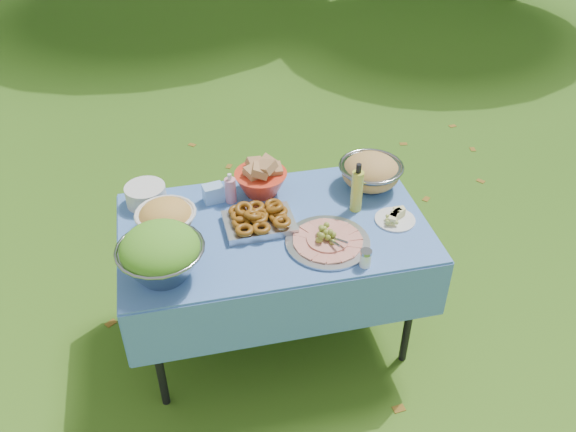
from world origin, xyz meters
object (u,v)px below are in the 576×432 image
(salad_bowl, at_px, (161,253))
(plate_stack, at_px, (146,195))
(charcuterie_platter, at_px, (328,236))
(oil_bottle, at_px, (357,187))
(pasta_bowl_steel, at_px, (371,171))
(picnic_table, at_px, (275,283))
(bread_bowl, at_px, (261,178))

(salad_bowl, distance_m, plate_stack, 0.56)
(charcuterie_platter, distance_m, oil_bottle, 0.32)
(plate_stack, height_order, pasta_bowl_steel, pasta_bowl_steel)
(plate_stack, bearing_deg, charcuterie_platter, -32.17)
(plate_stack, relative_size, pasta_bowl_steel, 0.62)
(picnic_table, xyz_separation_m, plate_stack, (-0.58, 0.32, 0.43))
(salad_bowl, relative_size, plate_stack, 1.85)
(picnic_table, height_order, charcuterie_platter, charcuterie_platter)
(salad_bowl, height_order, plate_stack, salad_bowl)
(salad_bowl, xyz_separation_m, oil_bottle, (0.95, 0.27, 0.01))
(salad_bowl, xyz_separation_m, plate_stack, (-0.05, 0.55, -0.07))
(oil_bottle, bearing_deg, plate_stack, 164.42)
(charcuterie_platter, height_order, oil_bottle, oil_bottle)
(charcuterie_platter, bearing_deg, oil_bottle, 47.46)
(plate_stack, xyz_separation_m, bread_bowl, (0.58, -0.03, 0.04))
(salad_bowl, bearing_deg, pasta_bowl_steel, 22.62)
(picnic_table, distance_m, pasta_bowl_steel, 0.76)
(charcuterie_platter, xyz_separation_m, oil_bottle, (0.20, 0.22, 0.09))
(plate_stack, xyz_separation_m, pasta_bowl_steel, (1.14, -0.10, 0.04))
(oil_bottle, bearing_deg, salad_bowl, -164.08)
(picnic_table, xyz_separation_m, bread_bowl, (-0.01, 0.29, 0.47))
(pasta_bowl_steel, height_order, oil_bottle, oil_bottle)
(picnic_table, xyz_separation_m, pasta_bowl_steel, (0.56, 0.22, 0.47))
(picnic_table, bearing_deg, pasta_bowl_steel, 21.63)
(bread_bowl, bearing_deg, plate_stack, 176.70)
(salad_bowl, distance_m, oil_bottle, 0.99)
(picnic_table, xyz_separation_m, charcuterie_platter, (0.22, -0.18, 0.43))
(oil_bottle, bearing_deg, bread_bowl, 150.01)
(plate_stack, bearing_deg, oil_bottle, -15.58)
(pasta_bowl_steel, height_order, charcuterie_platter, pasta_bowl_steel)
(picnic_table, distance_m, bread_bowl, 0.55)
(bread_bowl, relative_size, oil_bottle, 1.02)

